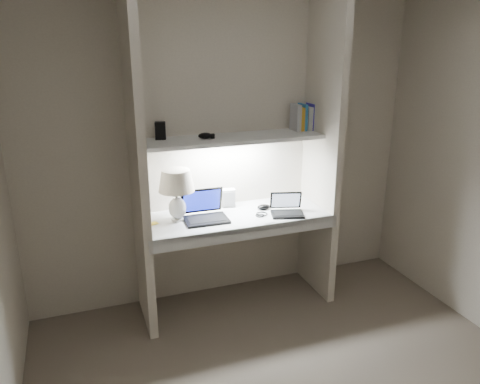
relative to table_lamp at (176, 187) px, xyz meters
name	(u,v)px	position (x,y,z in m)	size (l,w,h in m)	color
back_wall	(225,147)	(0.45, 0.24, 0.21)	(3.20, 0.01, 2.50)	beige
alcove_panel_left	(137,163)	(-0.28, -0.04, 0.21)	(0.06, 0.55, 2.50)	beige
alcove_panel_right	(322,147)	(1.18, -0.04, 0.21)	(0.06, 0.55, 2.50)	beige
desk	(236,217)	(0.45, -0.04, -0.29)	(1.40, 0.55, 0.04)	white
desk_apron	(248,233)	(0.45, -0.30, -0.32)	(1.46, 0.03, 0.10)	silver
shelf	(232,139)	(0.45, 0.06, 0.31)	(1.40, 0.36, 0.03)	silver
strip_light	(232,142)	(0.45, 0.06, 0.29)	(0.60, 0.04, 0.01)	white
table_lamp	(176,187)	(0.00, 0.00, 0.00)	(0.27, 0.27, 0.39)	white
laptop_main	(205,212)	(0.20, -0.04, -0.21)	(0.33, 0.29, 0.22)	black
laptop_netbook	(287,209)	(0.83, -0.15, -0.23)	(0.30, 0.28, 0.16)	black
speaker	(228,198)	(0.46, 0.16, -0.19)	(0.11, 0.07, 0.15)	silver
mouse	(264,207)	(0.70, 0.00, -0.25)	(0.11, 0.07, 0.04)	black
cable_coil	(262,214)	(0.64, -0.11, -0.26)	(0.09, 0.09, 0.01)	black
sticky_note	(153,223)	(-0.19, 0.00, -0.26)	(0.06, 0.06, 0.00)	yellow
book_row	(304,118)	(1.10, 0.13, 0.43)	(0.20, 0.14, 0.21)	#BABABA
shelf_box	(160,131)	(-0.07, 0.15, 0.39)	(0.08, 0.05, 0.13)	black
shelf_gadget	(205,136)	(0.24, 0.06, 0.35)	(0.11, 0.08, 0.05)	black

